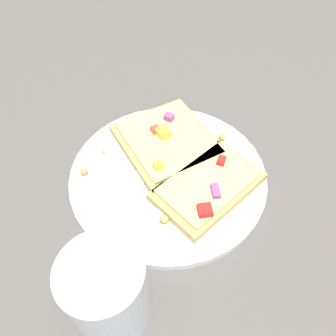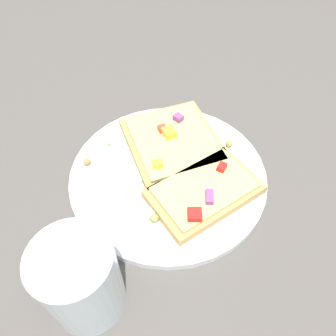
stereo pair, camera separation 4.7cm
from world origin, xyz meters
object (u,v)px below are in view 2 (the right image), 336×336
(plate, at_px, (168,175))
(drinking_glass, at_px, (81,281))
(pizza_slice_corner, at_px, (205,191))
(fork, at_px, (176,188))
(pizza_slice_main, at_px, (173,142))
(knife, at_px, (127,187))

(plate, relative_size, drinking_glass, 2.55)
(plate, xyz_separation_m, pizza_slice_corner, (-0.02, -0.06, 0.02))
(fork, relative_size, pizza_slice_main, 0.99)
(fork, height_order, pizza_slice_main, pizza_slice_main)
(knife, distance_m, pizza_slice_main, 0.10)
(plate, bearing_deg, pizza_slice_main, 13.31)
(knife, relative_size, drinking_glass, 1.83)
(knife, xyz_separation_m, pizza_slice_corner, (0.03, -0.10, 0.01))
(pizza_slice_main, relative_size, pizza_slice_corner, 1.17)
(fork, bearing_deg, drinking_glass, -173.82)
(fork, height_order, drinking_glass, drinking_glass)
(pizza_slice_corner, bearing_deg, plate, -72.73)
(drinking_glass, bearing_deg, fork, -12.04)
(fork, bearing_deg, pizza_slice_main, 43.00)
(plate, relative_size, fork, 1.43)
(knife, height_order, pizza_slice_main, pizza_slice_main)
(pizza_slice_main, relative_size, drinking_glass, 1.80)
(knife, bearing_deg, pizza_slice_main, -2.33)
(plate, height_order, pizza_slice_main, pizza_slice_main)
(pizza_slice_main, distance_m, pizza_slice_corner, 0.10)
(pizza_slice_main, height_order, pizza_slice_corner, pizza_slice_main)
(knife, height_order, pizza_slice_corner, pizza_slice_corner)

